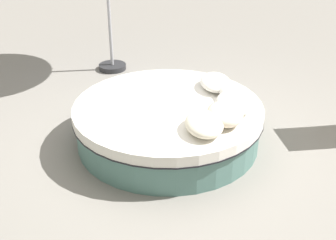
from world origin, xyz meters
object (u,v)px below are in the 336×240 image
object	(u,v)px
throw_pillow_3	(232,91)
throw_pillow_4	(215,82)
round_bed	(168,123)
throw_pillow_2	(234,103)
throw_pillow_1	(225,114)
throw_pillow_0	(204,124)

from	to	relation	value
throw_pillow_3	throw_pillow_4	xyz separation A→B (m)	(0.28, 0.14, -0.00)
throw_pillow_4	round_bed	bearing A→B (deg)	124.55
round_bed	throw_pillow_3	distance (m)	0.83
round_bed	throw_pillow_2	distance (m)	0.80
throw_pillow_3	throw_pillow_2	bearing A→B (deg)	173.01
throw_pillow_1	throw_pillow_2	xyz separation A→B (m)	(0.26, -0.15, -0.01)
throw_pillow_1	throw_pillow_2	size ratio (longest dim) A/B	0.93
round_bed	throw_pillow_2	size ratio (longest dim) A/B	4.12
throw_pillow_2	throw_pillow_4	xyz separation A→B (m)	(0.60, 0.11, -0.01)
throw_pillow_3	throw_pillow_4	distance (m)	0.32
round_bed	throw_pillow_4	bearing A→B (deg)	-55.45
throw_pillow_2	throw_pillow_4	world-z (taller)	throw_pillow_2
throw_pillow_0	throw_pillow_2	bearing A→B (deg)	-42.60
throw_pillow_1	throw_pillow_3	distance (m)	0.61
round_bed	throw_pillow_4	size ratio (longest dim) A/B	4.08
throw_pillow_0	throw_pillow_3	xyz separation A→B (m)	(0.74, -0.43, 0.00)
throw_pillow_2	throw_pillow_3	bearing A→B (deg)	-6.99
throw_pillow_0	throw_pillow_2	distance (m)	0.58
throw_pillow_2	throw_pillow_3	size ratio (longest dim) A/B	1.23
throw_pillow_1	throw_pillow_4	size ratio (longest dim) A/B	0.92
throw_pillow_0	throw_pillow_4	bearing A→B (deg)	-15.77
round_bed	throw_pillow_0	size ratio (longest dim) A/B	3.97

